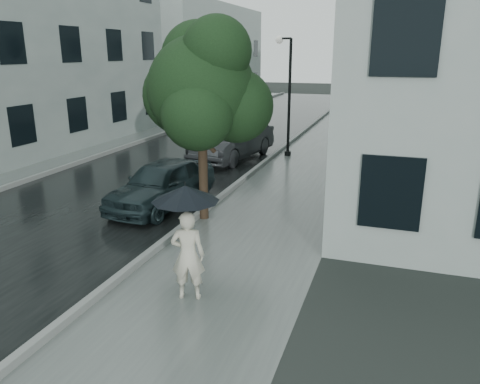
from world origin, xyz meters
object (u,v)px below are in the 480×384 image
(pedestrian, at_px, (188,255))
(car_near, at_px, (162,183))
(lamp_post, at_px, (286,89))
(street_tree, at_px, (203,87))
(car_far, at_px, (233,140))

(pedestrian, relative_size, car_near, 0.41)
(lamp_post, height_order, car_near, lamp_post)
(street_tree, bearing_deg, lamp_post, 88.69)
(pedestrian, distance_m, lamp_post, 12.71)
(pedestrian, height_order, street_tree, street_tree)
(lamp_post, bearing_deg, car_near, -84.54)
(pedestrian, relative_size, street_tree, 0.32)
(street_tree, height_order, car_far, street_tree)
(car_near, bearing_deg, street_tree, -9.19)
(pedestrian, xyz_separation_m, car_near, (-2.91, 4.55, -0.15))
(street_tree, height_order, lamp_post, street_tree)
(lamp_post, distance_m, car_near, 8.40)
(street_tree, bearing_deg, car_near, 163.70)
(lamp_post, xyz_separation_m, car_far, (-1.87, -1.44, -2.03))
(car_near, distance_m, car_far, 6.50)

